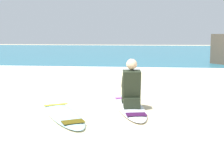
# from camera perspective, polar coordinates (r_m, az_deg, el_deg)

# --- Properties ---
(ground_plane) EXTENTS (80.00, 80.00, 0.00)m
(ground_plane) POSITION_cam_1_polar(r_m,az_deg,el_deg) (5.76, -7.00, -7.61)
(ground_plane) COLOR beige
(sea) EXTENTS (80.00, 28.00, 0.10)m
(sea) POSITION_cam_1_polar(r_m,az_deg,el_deg) (26.15, 3.62, 4.19)
(sea) COLOR teal
(sea) RESTS_ON ground
(breaking_foam) EXTENTS (80.00, 0.90, 0.11)m
(breaking_foam) POSITION_cam_1_polar(r_m,az_deg,el_deg) (12.53, 0.42, 0.80)
(breaking_foam) COLOR white
(breaking_foam) RESTS_ON ground
(surfboard_main) EXTENTS (1.00, 2.42, 0.08)m
(surfboard_main) POSITION_cam_1_polar(r_m,az_deg,el_deg) (6.16, 3.37, -6.25)
(surfboard_main) COLOR silver
(surfboard_main) RESTS_ON ground
(surfer_seated) EXTENTS (0.43, 0.74, 0.95)m
(surfer_seated) POSITION_cam_1_polar(r_m,az_deg,el_deg) (5.96, 3.67, -2.78)
(surfer_seated) COLOR black
(surfer_seated) RESTS_ON surfboard_main
(surfboard_spare_near) EXTENTS (1.52, 2.16, 0.08)m
(surfboard_spare_near) POSITION_cam_1_polar(r_m,az_deg,el_deg) (5.68, -9.29, -7.51)
(surfboard_spare_near) COLOR #9ED1E5
(surfboard_spare_near) RESTS_ON ground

